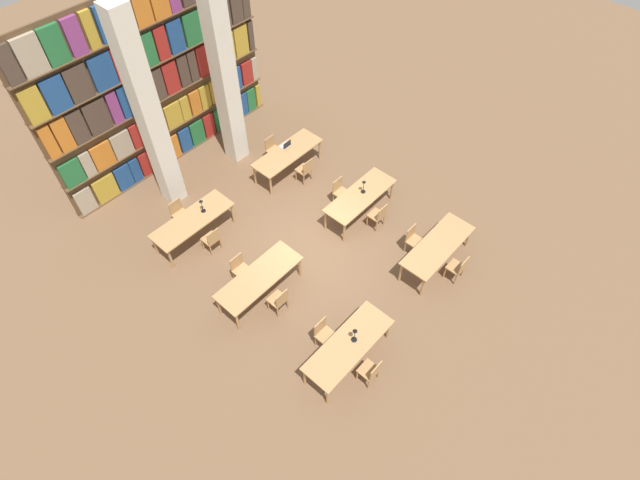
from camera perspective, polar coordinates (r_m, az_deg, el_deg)
name	(u,v)px	position (r m, az deg, el deg)	size (l,w,h in m)	color
ground_plane	(313,250)	(14.00, -0.85, -1.19)	(40.00, 40.00, 0.00)	brown
bookshelf_bank	(159,82)	(15.79, -17.96, 16.79)	(7.42, 0.35, 5.50)	brown
pillar_left	(149,116)	(14.08, -18.95, 13.23)	(0.55, 0.55, 6.00)	silver
pillar_center	(224,74)	(15.17, -10.93, 18.09)	(0.55, 0.55, 6.00)	silver
reading_table_0	(349,346)	(11.67, 3.28, -11.98)	(2.37, 0.86, 0.78)	tan
chair_0	(371,371)	(11.69, 5.84, -14.68)	(0.42, 0.40, 0.87)	tan
chair_1	(324,333)	(12.06, 0.44, -10.60)	(0.42, 0.40, 0.87)	tan
desk_lamp_0	(355,333)	(11.38, 4.00, -10.56)	(0.14, 0.14, 0.48)	black
reading_table_1	(438,247)	(13.56, 13.31, -0.76)	(2.37, 0.86, 0.78)	tan
chair_2	(458,267)	(13.56, 15.50, -3.04)	(0.42, 0.40, 0.87)	tan
chair_3	(413,239)	(13.88, 10.62, 0.11)	(0.42, 0.40, 0.87)	tan
reading_table_2	(259,278)	(12.69, -6.95, -4.35)	(2.37, 0.86, 0.78)	tan
chair_4	(279,300)	(12.56, -4.70, -6.83)	(0.42, 0.40, 0.87)	tan
chair_5	(240,269)	(13.21, -9.08, -3.25)	(0.42, 0.40, 0.87)	tan
reading_table_3	(360,197)	(14.43, 4.62, 4.95)	(2.37, 0.86, 0.78)	tan
chair_6	(378,215)	(14.31, 6.68, 2.84)	(0.42, 0.40, 0.87)	tan
chair_7	(340,191)	(14.87, 2.33, 5.61)	(0.42, 0.40, 0.87)	tan
desk_lamp_1	(364,184)	(14.25, 5.03, 6.36)	(0.14, 0.14, 0.45)	black
reading_table_4	(193,221)	(14.21, -14.35, 2.10)	(2.37, 0.86, 0.78)	tan
chair_8	(212,239)	(13.97, -12.26, 0.12)	(0.42, 0.40, 0.87)	tan
chair_9	(179,213)	(14.82, -15.78, 2.99)	(0.42, 0.40, 0.87)	tan
desk_lamp_2	(201,204)	(14.07, -13.40, 4.07)	(0.14, 0.14, 0.45)	black
reading_table_5	(288,154)	(15.74, -3.73, 9.78)	(2.37, 0.86, 0.78)	tan
chair_10	(305,169)	(15.53, -1.71, 8.07)	(0.42, 0.40, 0.87)	tan
chair_11	(273,149)	(16.30, -5.43, 10.34)	(0.42, 0.40, 0.87)	tan
laptop	(286,145)	(15.88, -3.96, 10.76)	(0.32, 0.22, 0.21)	silver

